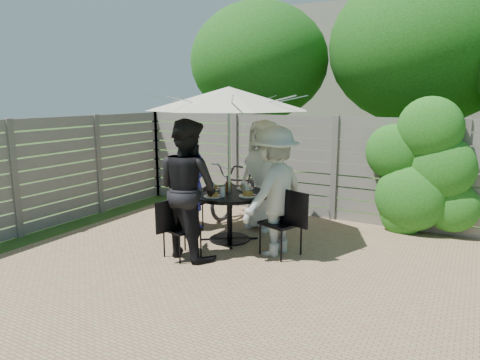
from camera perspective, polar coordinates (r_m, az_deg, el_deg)
The scene contains 21 objects.
backyard_envelope at distance 14.69m, azimuth 21.58°, elevation 12.03°, with size 60.00×60.00×5.00m.
patio_table at distance 6.45m, azimuth -1.42°, elevation -3.68°, with size 1.36×1.36×0.76m.
umbrella at distance 6.24m, azimuth -1.49°, elevation 10.81°, with size 2.82×2.82×2.31m.
chair_back at distance 7.23m, azimuth 3.77°, elevation -4.13°, with size 0.56×0.70×0.91m.
person_back at distance 6.99m, azimuth 3.16°, elevation 0.64°, with size 0.89×0.58×1.81m, color white.
chair_left at distance 7.18m, azimuth -7.12°, elevation -4.42°, with size 0.65×0.48×0.87m.
person_left at distance 6.96m, azimuth -6.49°, elevation -0.15°, with size 0.60×0.39×1.65m, color #2B30BD.
chair_front at distance 5.89m, azimuth -7.81°, elevation -8.01°, with size 0.51×0.65×0.85m.
person_front at distance 5.79m, azimuth -6.98°, elevation -1.23°, with size 0.92×0.72×1.89m, color black.
chair_right at distance 5.94m, azimuth 5.55°, elevation -7.46°, with size 0.73×0.58×0.96m.
person_right at distance 5.85m, azimuth 4.58°, elevation -1.55°, with size 1.16×0.66×1.79m, color #ACAEA9.
plate_back at distance 6.66m, azimuth 0.66°, elevation -0.98°, with size 0.26×0.26×0.06m.
plate_left at distance 6.64m, azimuth -3.73°, elevation -1.04°, with size 0.26×0.26×0.06m.
plate_front at distance 6.14m, azimuth -3.69°, elevation -2.04°, with size 0.26×0.26×0.06m.
plate_right at distance 6.16m, azimuth 1.05°, elevation -1.96°, with size 0.26×0.26×0.06m.
glass_left at distance 6.48m, azimuth -3.75°, elevation -0.92°, with size 0.07×0.07×0.14m, color silver.
glass_front at distance 6.13m, azimuth -2.34°, elevation -1.61°, with size 0.07×0.07×0.14m, color silver.
glass_right at distance 6.29m, azimuth 0.96°, elevation -1.26°, with size 0.07×0.07×0.14m, color silver.
syrup_jug at distance 6.46m, azimuth -1.52°, elevation -0.86°, with size 0.09×0.09×0.16m, color #59280C.
coffee_cup at distance 6.48m, azimuth 0.53°, elevation -0.99°, with size 0.08×0.08×0.12m, color #C6B293.
bicycle at distance 7.99m, azimuth 0.37°, elevation -0.95°, with size 0.67×1.92×1.01m, color #333338.
Camera 1 is at (2.15, -4.25, 2.17)m, focal length 32.00 mm.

